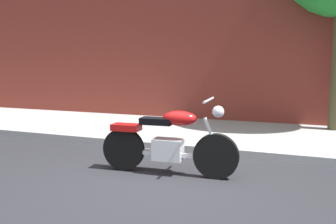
# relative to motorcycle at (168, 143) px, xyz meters

# --- Properties ---
(ground_plane) EXTENTS (60.00, 60.00, 0.00)m
(ground_plane) POSITION_rel_motorcycle_xyz_m (0.13, -0.32, -0.48)
(ground_plane) COLOR #28282D
(sidewalk) EXTENTS (25.37, 3.31, 0.14)m
(sidewalk) POSITION_rel_motorcycle_xyz_m (0.13, 2.96, -0.41)
(sidewalk) COLOR #A5A5A5
(sidewalk) RESTS_ON ground
(motorcycle) EXTENTS (2.12, 0.70, 1.16)m
(motorcycle) POSITION_rel_motorcycle_xyz_m (0.00, 0.00, 0.00)
(motorcycle) COLOR black
(motorcycle) RESTS_ON ground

